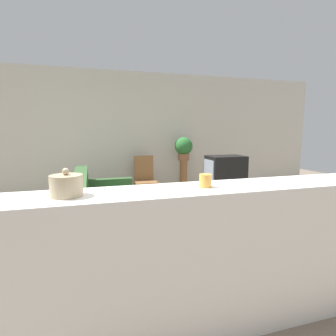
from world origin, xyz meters
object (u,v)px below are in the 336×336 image
decorative_bowl (66,185)px  wooden_chair (145,177)px  potted_plant (184,147)px  television (225,171)px  couch (105,210)px

decorative_bowl → wooden_chair: bearing=71.3°
potted_plant → decorative_bowl: potted_plant is taller
television → wooden_chair: (-1.21, 1.12, -0.24)m
couch → wooden_chair: size_ratio=2.09×
television → couch: bearing=-176.2°
wooden_chair → potted_plant: size_ratio=1.94×
television → wooden_chair: television is taller
television → decorative_bowl: 3.41m
wooden_chair → decorative_bowl: bearing=-108.7°
wooden_chair → television: bearing=-42.8°
couch → potted_plant: bearing=38.4°
couch → decorative_bowl: (-0.32, -2.26, 0.86)m
couch → wooden_chair: (0.87, 1.26, 0.24)m
couch → television: 2.13m
couch → decorative_bowl: decorative_bowl is taller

